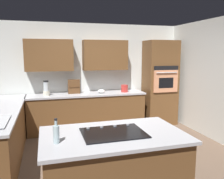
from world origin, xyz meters
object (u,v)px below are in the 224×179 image
Objects in this scene: cooktop at (113,133)px; mixing_bowl at (101,91)px; wall_oven at (160,83)px; spice_rack at (74,87)px; oil_bottle at (56,133)px; blender at (46,89)px; kettle at (125,88)px.

mixing_bowl reaches higher than cooktop.
wall_oven reaches higher than spice_rack.
mixing_bowl is at bearing -100.58° from cooktop.
wall_oven reaches higher than oil_bottle.
mixing_bowl is at bearing 180.00° from blender.
kettle is 3.52m from oil_bottle.
wall_oven is at bearing 177.86° from spice_rack.
cooktop is (2.14, 2.92, -0.19)m from wall_oven.
wall_oven reaches higher than blender.
wall_oven is 2.90m from blender.
oil_bottle is (2.82, 3.05, -0.09)m from wall_oven.
wall_oven is 1.01m from kettle.
kettle is (-1.14, -2.88, 0.08)m from cooktop.
blender reaches higher than kettle.
spice_rack is (-0.65, -0.12, 0.02)m from blender.
blender is at bearing -0.00° from mixing_bowl.
wall_oven is 3.62m from cooktop.
oil_bottle is (1.82, 3.02, 0.02)m from kettle.
mixing_bowl is (-1.30, 0.00, -0.10)m from blender.
oil_bottle reaches higher than mixing_bowl.
blender is at bearing -88.45° from oil_bottle.
kettle is (-1.90, 0.00, -0.06)m from blender.
blender reaches higher than mixing_bowl.
wall_oven is 4.15m from oil_bottle.
blender is 3.02m from oil_bottle.
blender is 1.90m from kettle.
kettle is (1.00, 0.04, -0.11)m from wall_oven.
blender is at bearing -75.17° from cooktop.
oil_bottle is at bearing 79.72° from spice_rack.
mixing_bowl is 0.67m from spice_rack.
spice_rack reaches higher than kettle.
oil_bottle reaches higher than cooktop.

